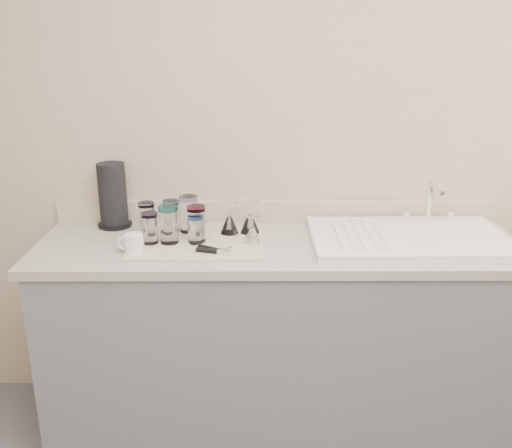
{
  "coord_description": "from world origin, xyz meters",
  "views": [
    {
      "loc": [
        -0.11,
        -1.08,
        1.75
      ],
      "look_at": [
        -0.1,
        1.15,
        1.0
      ],
      "focal_mm": 40.0,
      "sensor_mm": 36.0,
      "label": 1
    }
  ],
  "objects_px": {
    "paper_towel_roll": "(113,196)",
    "white_mug": "(133,244)",
    "tumbler_lavender": "(196,224)",
    "can_opener": "(215,250)",
    "tumbler_blue": "(169,224)",
    "sink_unit": "(408,238)",
    "goblet_back_right": "(250,221)",
    "goblet_front_right": "(252,233)",
    "tumbler_teal": "(147,218)",
    "tumbler_cyan": "(171,216)",
    "tumbler_purple": "(189,214)",
    "goblet_back_left": "(229,222)",
    "tumbler_extra": "(196,229)",
    "tumbler_magenta": "(150,228)"
  },
  "relations": [
    {
      "from": "tumbler_lavender",
      "to": "goblet_front_right",
      "type": "relative_size",
      "value": 1.27
    },
    {
      "from": "sink_unit",
      "to": "white_mug",
      "type": "bearing_deg",
      "value": -173.85
    },
    {
      "from": "tumbler_cyan",
      "to": "tumbler_lavender",
      "type": "relative_size",
      "value": 0.91
    },
    {
      "from": "tumbler_cyan",
      "to": "paper_towel_roll",
      "type": "height_order",
      "value": "paper_towel_roll"
    },
    {
      "from": "goblet_front_right",
      "to": "goblet_back_left",
      "type": "bearing_deg",
      "value": 131.01
    },
    {
      "from": "tumbler_purple",
      "to": "goblet_back_left",
      "type": "bearing_deg",
      "value": -7.05
    },
    {
      "from": "sink_unit",
      "to": "goblet_back_left",
      "type": "bearing_deg",
      "value": 172.83
    },
    {
      "from": "goblet_back_right",
      "to": "goblet_front_right",
      "type": "xyz_separation_m",
      "value": [
        0.01,
        -0.12,
        -0.01
      ]
    },
    {
      "from": "goblet_back_right",
      "to": "tumbler_cyan",
      "type": "bearing_deg",
      "value": 176.79
    },
    {
      "from": "tumbler_teal",
      "to": "tumbler_blue",
      "type": "xyz_separation_m",
      "value": [
        0.11,
        -0.12,
        0.01
      ]
    },
    {
      "from": "sink_unit",
      "to": "tumbler_blue",
      "type": "relative_size",
      "value": 5.1
    },
    {
      "from": "tumbler_blue",
      "to": "goblet_back_left",
      "type": "relative_size",
      "value": 1.11
    },
    {
      "from": "tumbler_blue",
      "to": "can_opener",
      "type": "relative_size",
      "value": 1.04
    },
    {
      "from": "tumbler_blue",
      "to": "paper_towel_roll",
      "type": "distance_m",
      "value": 0.38
    },
    {
      "from": "tumbler_extra",
      "to": "white_mug",
      "type": "distance_m",
      "value": 0.26
    },
    {
      "from": "tumbler_cyan",
      "to": "goblet_front_right",
      "type": "height_order",
      "value": "tumbler_cyan"
    },
    {
      "from": "tumbler_lavender",
      "to": "tumbler_extra",
      "type": "distance_m",
      "value": 0.03
    },
    {
      "from": "goblet_back_left",
      "to": "paper_towel_roll",
      "type": "distance_m",
      "value": 0.56
    },
    {
      "from": "tumbler_blue",
      "to": "tumbler_purple",
      "type": "bearing_deg",
      "value": 64.81
    },
    {
      "from": "goblet_front_right",
      "to": "sink_unit",
      "type": "bearing_deg",
      "value": 1.67
    },
    {
      "from": "tumbler_lavender",
      "to": "goblet_front_right",
      "type": "xyz_separation_m",
      "value": [
        0.23,
        -0.01,
        -0.04
      ]
    },
    {
      "from": "sink_unit",
      "to": "goblet_back_right",
      "type": "xyz_separation_m",
      "value": [
        -0.68,
        0.1,
        0.04
      ]
    },
    {
      "from": "tumbler_blue",
      "to": "tumbler_extra",
      "type": "distance_m",
      "value": 0.11
    },
    {
      "from": "tumbler_blue",
      "to": "tumbler_extra",
      "type": "xyz_separation_m",
      "value": [
        0.11,
        -0.01,
        -0.02
      ]
    },
    {
      "from": "tumbler_teal",
      "to": "tumbler_extra",
      "type": "xyz_separation_m",
      "value": [
        0.23,
        -0.13,
        -0.01
      ]
    },
    {
      "from": "tumbler_teal",
      "to": "tumbler_lavender",
      "type": "relative_size",
      "value": 0.9
    },
    {
      "from": "tumbler_teal",
      "to": "goblet_front_right",
      "type": "distance_m",
      "value": 0.48
    },
    {
      "from": "sink_unit",
      "to": "goblet_back_right",
      "type": "relative_size",
      "value": 5.35
    },
    {
      "from": "tumbler_teal",
      "to": "paper_towel_roll",
      "type": "relative_size",
      "value": 0.48
    },
    {
      "from": "tumbler_teal",
      "to": "tumbler_purple",
      "type": "xyz_separation_m",
      "value": [
        0.18,
        0.02,
        0.01
      ]
    },
    {
      "from": "tumbler_teal",
      "to": "goblet_back_right",
      "type": "xyz_separation_m",
      "value": [
        0.45,
        0.01,
        -0.02
      ]
    },
    {
      "from": "can_opener",
      "to": "tumbler_blue",
      "type": "bearing_deg",
      "value": 149.15
    },
    {
      "from": "paper_towel_roll",
      "to": "goblet_front_right",
      "type": "bearing_deg",
      "value": -20.58
    },
    {
      "from": "goblet_back_right",
      "to": "goblet_front_right",
      "type": "distance_m",
      "value": 0.12
    },
    {
      "from": "tumbler_teal",
      "to": "tumbler_purple",
      "type": "height_order",
      "value": "tumbler_purple"
    },
    {
      "from": "tumbler_purple",
      "to": "tumbler_lavender",
      "type": "relative_size",
      "value": 1.05
    },
    {
      "from": "tumbler_blue",
      "to": "white_mug",
      "type": "distance_m",
      "value": 0.17
    },
    {
      "from": "can_opener",
      "to": "paper_towel_roll",
      "type": "distance_m",
      "value": 0.62
    },
    {
      "from": "tumbler_teal",
      "to": "tumbler_lavender",
      "type": "bearing_deg",
      "value": -24.98
    },
    {
      "from": "paper_towel_roll",
      "to": "white_mug",
      "type": "bearing_deg",
      "value": -65.69
    },
    {
      "from": "goblet_back_right",
      "to": "tumbler_extra",
      "type": "bearing_deg",
      "value": -149.26
    },
    {
      "from": "tumbler_magenta",
      "to": "tumbler_extra",
      "type": "distance_m",
      "value": 0.19
    },
    {
      "from": "tumbler_extra",
      "to": "tumbler_lavender",
      "type": "bearing_deg",
      "value": 85.31
    },
    {
      "from": "tumbler_teal",
      "to": "tumbler_cyan",
      "type": "xyz_separation_m",
      "value": [
        0.1,
        0.02,
        0.0
      ]
    },
    {
      "from": "tumbler_lavender",
      "to": "white_mug",
      "type": "bearing_deg",
      "value": -154.52
    },
    {
      "from": "tumbler_blue",
      "to": "tumbler_teal",
      "type": "bearing_deg",
      "value": 132.88
    },
    {
      "from": "tumbler_purple",
      "to": "tumbler_extra",
      "type": "relative_size",
      "value": 1.33
    },
    {
      "from": "goblet_back_left",
      "to": "goblet_front_right",
      "type": "distance_m",
      "value": 0.15
    },
    {
      "from": "goblet_back_left",
      "to": "can_opener",
      "type": "xyz_separation_m",
      "value": [
        -0.05,
        -0.24,
        -0.04
      ]
    },
    {
      "from": "tumbler_teal",
      "to": "paper_towel_roll",
      "type": "bearing_deg",
      "value": 145.31
    }
  ]
}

